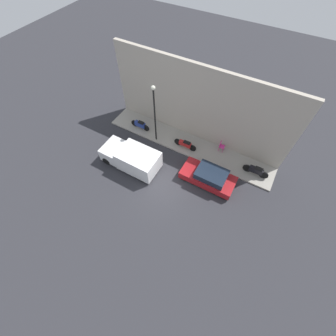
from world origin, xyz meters
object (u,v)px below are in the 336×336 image
at_px(motorcycle_blue, 140,125).
at_px(cafe_chair, 221,146).
at_px(delivery_van, 131,158).
at_px(parked_car, 209,177).
at_px(streetlamp, 154,108).
at_px(motorcycle_black, 256,171).
at_px(motorcycle_red, 185,144).

bearing_deg(motorcycle_blue, cafe_chair, -80.81).
distance_m(delivery_van, cafe_chair, 7.21).
xyz_separation_m(parked_car, streetlamp, (1.65, 5.50, 2.80)).
bearing_deg(motorcycle_black, cafe_chair, 72.81).
xyz_separation_m(motorcycle_black, motorcycle_red, (-0.22, 5.78, -0.06)).
bearing_deg(streetlamp, motorcycle_red, -82.11).
relative_size(motorcycle_black, streetlamp, 0.37).
bearing_deg(cafe_chair, motorcycle_red, 114.51).
bearing_deg(motorcycle_blue, parked_car, -105.61).
xyz_separation_m(motorcycle_blue, streetlamp, (-0.41, -1.86, 2.85)).
xyz_separation_m(motorcycle_red, streetlamp, (-0.36, 2.56, 2.87)).
height_order(delivery_van, motorcycle_blue, delivery_van).
distance_m(motorcycle_black, streetlamp, 8.82).
bearing_deg(delivery_van, streetlamp, -5.19).
relative_size(parked_car, motorcycle_blue, 2.19).
relative_size(motorcycle_blue, motorcycle_red, 0.93).
bearing_deg(streetlamp, parked_car, -106.67).
bearing_deg(delivery_van, cafe_chair, -49.36).
xyz_separation_m(delivery_van, cafe_chair, (4.70, -5.47, -0.23)).
distance_m(streetlamp, cafe_chair, 6.08).
height_order(delivery_van, motorcycle_black, delivery_van).
bearing_deg(streetlamp, motorcycle_black, -86.05).
bearing_deg(parked_car, streetlamp, 73.33).
height_order(motorcycle_black, cafe_chair, cafe_chair).
height_order(motorcycle_blue, motorcycle_red, motorcycle_blue).
bearing_deg(motorcycle_red, delivery_van, 140.87).
xyz_separation_m(motorcycle_blue, cafe_chair, (1.14, -7.05, 0.09)).
xyz_separation_m(parked_car, cafe_chair, (3.20, 0.32, 0.04)).
bearing_deg(motorcycle_red, streetlamp, 97.89).
height_order(motorcycle_black, streetlamp, streetlamp).
bearing_deg(motorcycle_black, delivery_van, 113.33).
distance_m(delivery_van, motorcycle_blue, 3.90).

